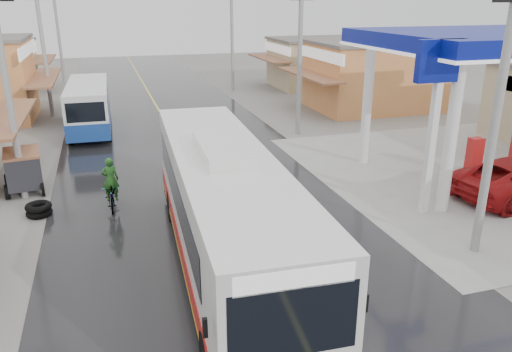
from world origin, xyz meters
The scene contains 11 objects.
ground centered at (0.00, 0.00, 0.00)m, with size 120.00×120.00×0.00m, color slate.
road centered at (0.00, 15.00, 0.01)m, with size 12.00×90.00×0.02m, color black.
centre_line centered at (0.00, 15.00, 0.02)m, with size 0.15×90.00×0.01m, color #D8CC4C.
shopfronts_right centered at (15.00, 12.00, 0.00)m, with size 11.00×44.00×4.80m, color beige, non-canonical shape.
utility_poles_left centered at (-7.00, 16.00, 0.00)m, with size 1.60×50.00×8.00m, color gray, non-canonical shape.
utility_poles_right centered at (7.00, 15.00, 0.00)m, with size 1.60×36.00×8.00m, color gray, non-canonical shape.
coach_bus centered at (-0.73, 1.17, 1.85)m, with size 3.30×12.40×3.84m.
second_bus centered at (-4.50, 19.35, 1.50)m, with size 2.44×8.41×2.77m.
cyclist centered at (-3.68, 6.80, 0.67)m, with size 0.70×1.90×2.04m.
tricycle_near centered at (-7.03, 9.71, 0.96)m, with size 1.72×2.19×1.68m.
tyre_stack centered at (-6.27, 6.90, 0.24)m, with size 0.93×0.93×0.48m.
Camera 1 is at (-3.61, -11.28, 7.46)m, focal length 35.00 mm.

